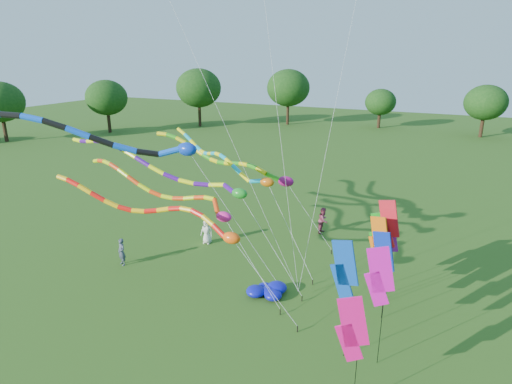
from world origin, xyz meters
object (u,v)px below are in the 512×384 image
at_px(tube_kite_orange, 171,193).
at_px(blue_nylon_heap, 266,293).
at_px(person_b, 122,252).
at_px(person_c, 323,220).
at_px(tube_kite_red, 166,214).
at_px(person_a, 207,232).

relative_size(tube_kite_orange, blue_nylon_heap, 7.05).
xyz_separation_m(person_b, person_c, (9.12, 9.40, 0.09)).
distance_m(tube_kite_red, person_b, 6.18).
xyz_separation_m(tube_kite_orange, person_a, (-0.60, 4.23, -3.93)).
distance_m(blue_nylon_heap, person_a, 7.38).
bearing_deg(tube_kite_orange, person_c, 67.89).
height_order(tube_kite_red, tube_kite_orange, tube_kite_orange).
bearing_deg(person_c, person_a, 129.50).
bearing_deg(person_c, blue_nylon_heap, -179.38).
bearing_deg(tube_kite_red, tube_kite_orange, 119.06).
height_order(tube_kite_red, person_c, tube_kite_red).
distance_m(blue_nylon_heap, person_c, 9.04).
distance_m(person_a, person_b, 5.42).
distance_m(tube_kite_orange, person_b, 5.25).
bearing_deg(person_c, tube_kite_red, 160.23).
distance_m(person_b, person_c, 13.10).
relative_size(tube_kite_red, tube_kite_orange, 0.99).
xyz_separation_m(tube_kite_red, person_a, (-1.82, 6.32, -3.68)).
distance_m(tube_kite_red, person_c, 12.49).
height_order(tube_kite_red, person_a, tube_kite_red).
distance_m(tube_kite_orange, person_c, 11.32).
xyz_separation_m(tube_kite_orange, person_c, (5.65, 9.03, -3.84)).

